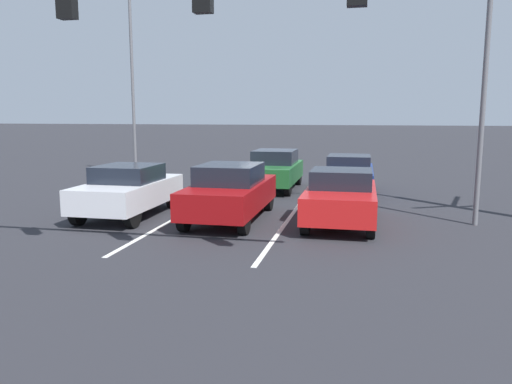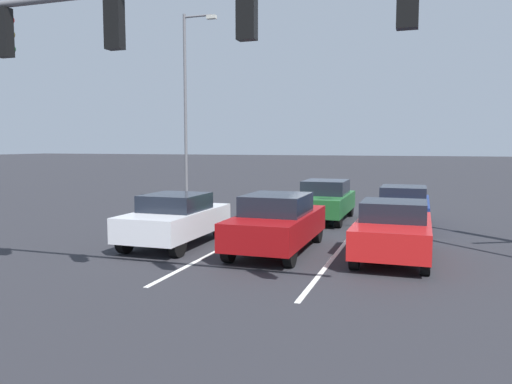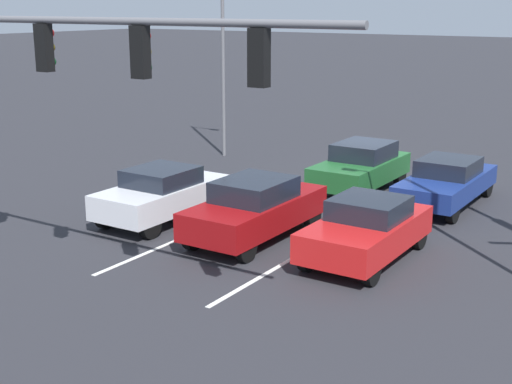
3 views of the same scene
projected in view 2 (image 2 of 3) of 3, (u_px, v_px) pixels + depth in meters
name	position (u px, v px, depth m)	size (l,w,h in m)	color
ground_plane	(324.00, 218.00, 20.70)	(240.00, 240.00, 0.00)	#28282D
lane_stripe_left_divider	(355.00, 230.00, 17.67)	(0.12, 17.31, 0.01)	silver
lane_stripe_center_divider	(267.00, 225.00, 18.71)	(0.12, 17.31, 0.01)	silver
car_maroon_midlane_front	(277.00, 222.00, 14.06)	(1.88, 4.55, 1.63)	maroon
car_red_leftlane_front	(393.00, 230.00, 13.18)	(1.89, 4.10, 1.53)	red
car_silver_rightlane_front	(176.00, 219.00, 14.96)	(1.89, 4.16, 1.55)	silver
car_navy_leftlane_second	(403.00, 205.00, 18.69)	(1.85, 4.68, 1.46)	navy
car_darkgreen_midlane_second	(325.00, 200.00, 19.84)	(1.88, 4.27, 1.60)	#1E5928
traffic_signal_gantry	(90.00, 52.00, 9.31)	(11.95, 0.37, 6.12)	slate
street_lamp_right_shoulder	(188.00, 100.00, 23.64)	(1.68, 0.24, 9.11)	slate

